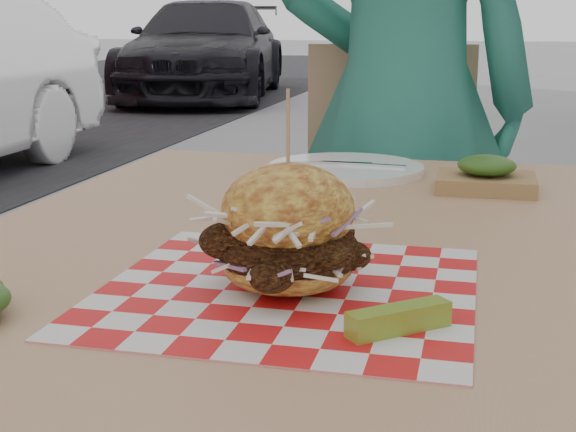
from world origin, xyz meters
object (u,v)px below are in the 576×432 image
(car_dark, at_px, (207,49))
(sandwich, at_px, (288,235))
(diner, at_px, (402,103))
(patio_chair, at_px, (379,208))
(patio_table, at_px, (287,298))

(car_dark, bearing_deg, sandwich, -79.65)
(diner, distance_m, patio_chair, 0.30)
(diner, bearing_deg, patio_chair, -63.48)
(patio_chair, distance_m, sandwich, 1.25)
(patio_chair, height_order, sandwich, patio_chair)
(patio_chair, bearing_deg, diner, -69.78)
(patio_chair, relative_size, sandwich, 4.89)
(diner, bearing_deg, sandwich, 89.36)
(car_dark, distance_m, sandwich, 10.11)
(diner, distance_m, car_dark, 9.07)
(patio_table, bearing_deg, patio_chair, 90.66)
(car_dark, distance_m, patio_chair, 8.94)
(patio_table, relative_size, sandwich, 6.17)
(car_dark, bearing_deg, diner, -77.31)
(diner, bearing_deg, patio_table, 86.37)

